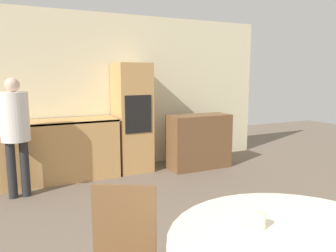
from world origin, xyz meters
The scene contains 6 objects.
wall_back centered at (0.00, 5.34, 1.30)m, with size 6.08×0.05×2.60m.
kitchen_counter centered at (-1.08, 5.00, 0.47)m, with size 2.22×0.60×0.92m.
oven_unit centered at (0.35, 5.01, 0.89)m, with size 0.55×0.59×1.79m.
sideboard centered at (1.42, 4.63, 0.46)m, with size 1.08×0.45×0.92m.
person_standing centered at (-1.43, 4.48, 0.96)m, with size 0.36×0.36×1.56m.
cup centered at (-0.25, 1.25, 0.78)m, with size 0.07×0.07×0.10m.
Camera 1 is at (-1.48, -0.10, 1.61)m, focal length 35.00 mm.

